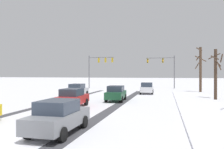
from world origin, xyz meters
name	(u,v)px	position (x,y,z in m)	size (l,w,h in m)	color
wheel_track_left_lane	(121,103)	(2.30, 13.85, 0.00)	(0.92, 30.48, 0.01)	#424247
wheel_track_right_lane	(61,101)	(-4.18, 13.85, 0.00)	(0.74, 30.48, 0.01)	#424247
sidewalk_kerb_right	(202,107)	(9.61, 12.47, 0.06)	(4.00, 30.48, 0.12)	white
traffic_signal_far_left	(99,64)	(-6.22, 33.76, 4.76)	(5.07, 0.43, 6.50)	#56565B
traffic_signal_far_right	(164,65)	(6.29, 37.76, 4.63)	(5.62, 0.50, 6.50)	#56565B
car_white_lead	(147,88)	(3.92, 24.56, 0.82)	(1.96, 4.16, 1.62)	silver
car_silver_second	(77,90)	(-4.32, 18.53, 0.82)	(1.95, 4.16, 1.62)	#B7BABF
car_dark_green_third	(116,93)	(1.44, 15.31, 0.82)	(1.98, 4.18, 1.62)	#194C2D
car_red_fourth	(72,98)	(-1.19, 10.00, 0.82)	(1.95, 4.16, 1.62)	red
car_grey_fifth	(59,116)	(1.56, 2.25, 0.82)	(1.84, 4.10, 1.62)	slate
bare_tree_sidewalk_mid	(216,73)	(12.05, 19.25, 3.02)	(1.38, 1.38, 5.65)	#423023
bare_tree_sidewalk_far	(200,68)	(11.90, 29.70, 3.78)	(1.69, 1.83, 7.13)	#4C3828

